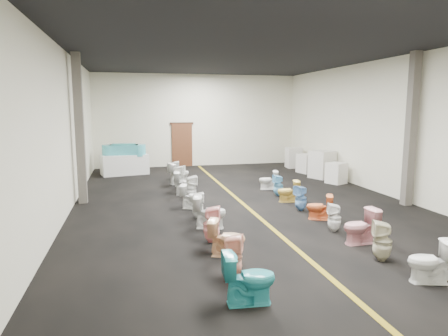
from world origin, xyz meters
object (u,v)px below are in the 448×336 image
Objects in this scene: toilet_right_2 at (382,241)px; toilet_left_9 at (179,177)px; toilet_left_7 at (191,188)px; toilet_left_5 at (198,205)px; toilet_right_9 at (268,180)px; toilet_right_4 at (334,218)px; appliance_crate_d at (294,158)px; appliance_crate_a at (336,173)px; toilet_right_3 at (360,226)px; toilet_left_8 at (186,183)px; toilet_right_7 at (288,191)px; toilet_left_0 at (249,278)px; appliance_crate_b at (322,165)px; toilet_left_6 at (193,197)px; toilet_right_5 at (319,207)px; toilet_right_6 at (301,198)px; toilet_left_11 at (175,170)px; toilet_left_10 at (179,173)px; toilet_left_4 at (210,212)px; appliance_crate_c at (307,163)px; bathtub at (124,150)px; toilet_left_1 at (232,257)px; toilet_right_1 at (430,262)px; toilet_left_3 at (211,224)px; toilet_right_8 at (278,185)px; toilet_left_2 at (227,238)px; display_table at (125,164)px.

toilet_left_9 is at bearing -135.66° from toilet_right_2.
toilet_left_5 is at bearing 171.56° from toilet_left_7.
toilet_right_9 is (2.95, 1.06, -0.06)m from toilet_left_7.
appliance_crate_d is at bearing 179.06° from toilet_right_4.
appliance_crate_a is 1.03× the size of toilet_right_3.
toilet_right_7 is (2.95, -1.74, -0.06)m from toilet_left_8.
toilet_left_0 is 1.17× the size of toilet_right_4.
appliance_crate_b reaches higher than toilet_right_7.
toilet_left_6 is at bearing -144.12° from toilet_right_3.
toilet_right_5 is (3.05, -1.90, -0.02)m from toilet_left_6.
toilet_right_3 is at bearing 23.85° from toilet_right_5.
toilet_left_11 is at bearing -176.35° from toilet_right_6.
toilet_left_0 is 5.81m from toilet_left_6.
toilet_right_7 is (3.03, 1.13, -0.00)m from toilet_left_5.
toilet_left_10 is at bearing 8.60° from toilet_left_8.
toilet_right_2 is (-3.06, -11.48, -0.09)m from appliance_crate_d.
appliance_crate_a is 1.17× the size of toilet_right_4.
toilet_right_4 is at bearing -41.62° from toilet_left_0.
toilet_left_4 is 1.01× the size of toilet_left_8.
appliance_crate_c is 1.24× the size of toilet_right_7.
bathtub reaches higher than toilet_left_8.
toilet_left_4 is (2.10, -8.54, -0.67)m from bathtub.
appliance_crate_b is at bearing -12.76° from toilet_left_1.
bathtub is 4.24m from toilet_left_9.
toilet_right_9 is at bearing -150.56° from appliance_crate_b.
appliance_crate_c reaches higher than toilet_right_5.
toilet_left_4 is 4.87m from toilet_right_1.
appliance_crate_b reaches higher than appliance_crate_c.
toilet_right_5 is (0.01, 1.93, -0.05)m from toilet_right_3.
appliance_crate_d is 1.25× the size of toilet_left_1.
toilet_left_3 is at bearing -162.80° from toilet_left_6.
toilet_right_8 is (4.99, -5.60, -0.72)m from bathtub.
toilet_right_5 is at bearing -103.79° from toilet_left_6.
toilet_left_0 is 7.68m from toilet_left_8.
appliance_crate_a is 1.13× the size of toilet_right_8.
appliance_crate_c is 6.05m from toilet_left_10.
toilet_left_2 is (2.07, -10.43, -0.70)m from bathtub.
toilet_left_5 is 2.03m from toilet_left_7.
toilet_left_9 is (-0.15, 1.83, 0.03)m from toilet_left_7.
bathtub reaches higher than appliance_crate_c.
display_table is 2.61× the size of toilet_left_11.
toilet_left_10 is (0.07, 3.83, 0.06)m from toilet_left_6.
toilet_right_3 is 1.14× the size of toilet_right_9.
toilet_right_8 is 1.11m from toilet_right_9.
appliance_crate_d reaches higher than toilet_right_8.
appliance_crate_b is 6.06m from toilet_left_11.
appliance_crate_a is 1.08× the size of toilet_left_2.
toilet_right_1 is (-2.87, -10.95, -0.05)m from appliance_crate_c.
toilet_left_1 is 4.97m from toilet_right_6.
toilet_right_1 is at bearing 24.85° from toilet_right_5.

